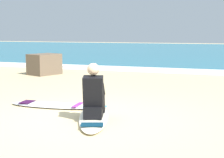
{
  "coord_description": "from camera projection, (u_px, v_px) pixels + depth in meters",
  "views": [
    {
      "loc": [
        2.4,
        -5.47,
        1.57
      ],
      "look_at": [
        0.06,
        1.31,
        0.55
      ],
      "focal_mm": 54.34,
      "sensor_mm": 36.0,
      "label": 1
    }
  ],
  "objects": [
    {
      "name": "shoreline_rock",
      "position": [
        44.0,
        64.0,
        12.28
      ],
      "size": [
        1.11,
        1.25,
        0.75
      ],
      "primitive_type": "cube",
      "rotation": [
        0.0,
        0.0,
        1.2
      ],
      "color": "brown",
      "rests_on": "ground"
    },
    {
      "name": "breaking_foam",
      "position": [
        163.0,
        70.0,
        13.17
      ],
      "size": [
        80.0,
        0.9,
        0.11
      ],
      "primitive_type": "cube",
      "color": "white",
      "rests_on": "ground"
    },
    {
      "name": "sea",
      "position": [
        196.0,
        51.0,
        26.0
      ],
      "size": [
        80.0,
        28.0,
        0.1
      ],
      "primitive_type": "cube",
      "color": "teal",
      "rests_on": "ground"
    },
    {
      "name": "surfboard_main",
      "position": [
        94.0,
        116.0,
        6.17
      ],
      "size": [
        1.24,
        2.29,
        0.08
      ],
      "color": "#EFE5C6",
      "rests_on": "ground"
    },
    {
      "name": "ground_plane",
      "position": [
        85.0,
        119.0,
        6.12
      ],
      "size": [
        80.0,
        80.0,
        0.0
      ],
      "primitive_type": "plane",
      "color": "#CCB584"
    },
    {
      "name": "surfboard_spare_near",
      "position": [
        53.0,
        105.0,
        7.07
      ],
      "size": [
        1.94,
        0.67,
        0.08
      ],
      "color": "silver",
      "rests_on": "ground"
    },
    {
      "name": "surfer_seated",
      "position": [
        94.0,
        96.0,
        5.94
      ],
      "size": [
        0.51,
        0.76,
        0.95
      ],
      "color": "black",
      "rests_on": "surfboard_main"
    }
  ]
}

